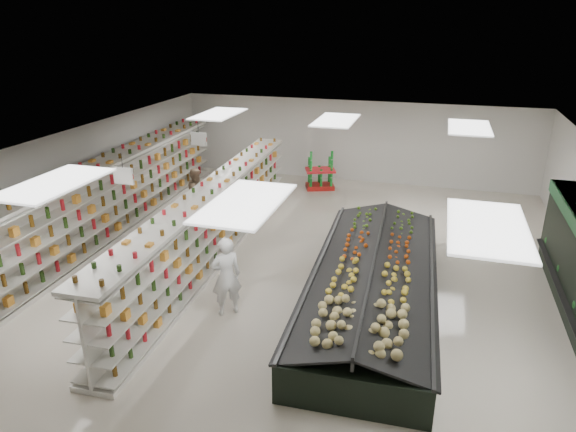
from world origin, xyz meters
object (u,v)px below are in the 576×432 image
(gondola_left, at_px, (106,203))
(shopper_main, at_px, (226,276))
(gondola_center, at_px, (213,225))
(shopper_background, at_px, (197,193))
(produce_island, at_px, (373,281))
(soda_endcap, at_px, (320,172))

(gondola_left, xyz_separation_m, shopper_main, (5.11, -3.05, -0.13))
(shopper_main, bearing_deg, gondola_center, -98.26)
(gondola_center, height_order, shopper_background, gondola_center)
(gondola_center, bearing_deg, gondola_left, 170.68)
(gondola_left, height_order, produce_island, gondola_left)
(gondola_left, height_order, soda_endcap, gondola_left)
(soda_endcap, bearing_deg, produce_island, -68.70)
(gondola_center, xyz_separation_m, produce_island, (4.52, -1.20, -0.40))
(produce_island, bearing_deg, gondola_center, 165.17)
(gondola_center, distance_m, shopper_background, 3.09)
(shopper_main, relative_size, shopper_background, 1.09)
(gondola_center, bearing_deg, shopper_main, -62.86)
(produce_island, xyz_separation_m, shopper_background, (-6.23, 3.77, 0.31))
(shopper_main, bearing_deg, gondola_left, -68.70)
(shopper_main, distance_m, shopper_background, 6.10)
(gondola_left, distance_m, shopper_main, 5.96)
(gondola_center, relative_size, produce_island, 1.49)
(gondola_center, relative_size, shopper_main, 6.36)
(shopper_main, height_order, shopper_background, shopper_main)
(produce_island, bearing_deg, gondola_left, 168.66)
(soda_endcap, bearing_deg, gondola_center, -102.28)
(soda_endcap, height_order, shopper_background, shopper_background)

